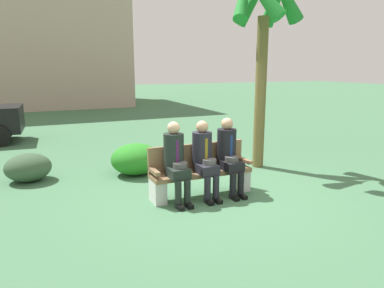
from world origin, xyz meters
name	(u,v)px	position (x,y,z in m)	size (l,w,h in m)	color
ground_plane	(211,196)	(0.00, 0.00, 0.00)	(80.00, 80.00, 0.00)	#406E4B
park_bench	(200,172)	(-0.15, 0.15, 0.42)	(1.81, 0.44, 0.90)	brown
seated_man_left	(176,158)	(-0.66, 0.03, 0.75)	(0.34, 0.72, 1.35)	#1E2823
seated_man_middle	(204,156)	(-0.13, 0.03, 0.74)	(0.34, 0.72, 1.33)	#23232D
seated_man_right	(229,152)	(0.35, 0.03, 0.75)	(0.34, 0.72, 1.35)	black
palm_tree_tall	(263,12)	(1.82, 1.26, 3.35)	(1.57, 1.68, 4.52)	brown
shrub_near_bench	(28,167)	(-2.92, 2.26, 0.28)	(0.88, 0.81, 0.55)	#375136
shrub_mid_lawn	(136,159)	(-0.85, 1.83, 0.33)	(1.04, 0.96, 0.65)	#277E22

